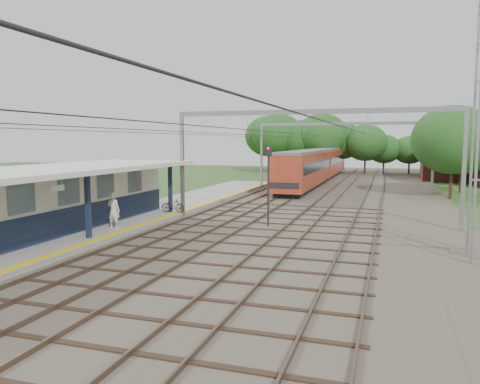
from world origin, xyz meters
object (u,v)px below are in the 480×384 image
at_px(person, 114,210).
at_px(signal_post, 268,174).
at_px(bicycle, 173,205).
at_px(train, 318,164).

distance_m(person, signal_post, 9.00).
xyz_separation_m(person, bicycle, (0.55, 6.15, -0.51)).
xyz_separation_m(train, signal_post, (1.85, -31.79, 0.92)).
bearing_deg(bicycle, person, 174.01).
xyz_separation_m(person, train, (5.65, 36.42, 0.89)).
bearing_deg(person, train, -97.36).
distance_m(bicycle, signal_post, 7.48).
relative_size(person, train, 0.05).
height_order(person, bicycle, person).
xyz_separation_m(bicycle, signal_post, (6.95, -1.51, 2.32)).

